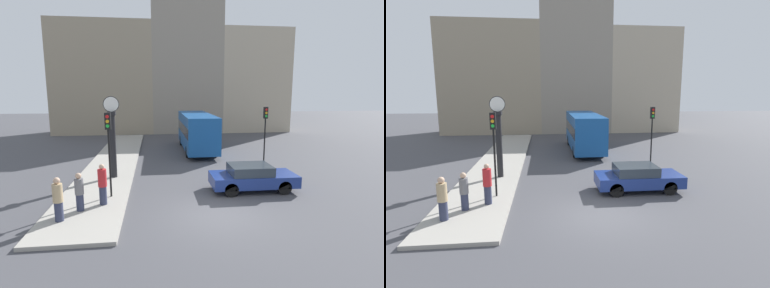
{
  "view_description": "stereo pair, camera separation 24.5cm",
  "coord_description": "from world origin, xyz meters",
  "views": [
    {
      "loc": [
        -2.4,
        -11.28,
        5.0
      ],
      "look_at": [
        -0.32,
        5.53,
        2.0
      ],
      "focal_mm": 28.0,
      "sensor_mm": 36.0,
      "label": 1
    },
    {
      "loc": [
        -2.16,
        -11.3,
        5.0
      ],
      "look_at": [
        -0.32,
        5.53,
        2.0
      ],
      "focal_mm": 28.0,
      "sensor_mm": 36.0,
      "label": 2
    }
  ],
  "objects": [
    {
      "name": "traffic_light_near",
      "position": [
        -4.51,
        2.42,
        2.94
      ],
      "size": [
        0.26,
        0.24,
        3.9
      ],
      "color": "black",
      "rests_on": "sidewalk_corner"
    },
    {
      "name": "building_row",
      "position": [
        0.02,
        26.12,
        6.98
      ],
      "size": [
        28.19,
        5.0,
        16.39
      ],
      "color": "gray",
      "rests_on": "ground_plane"
    },
    {
      "name": "pedestrian_red_top",
      "position": [
        -4.7,
        1.44,
        1.05
      ],
      "size": [
        0.37,
        0.37,
        1.79
      ],
      "color": "#2D334C",
      "rests_on": "sidewalk_corner"
    },
    {
      "name": "sedan_car",
      "position": [
        2.44,
        2.91,
        0.69
      ],
      "size": [
        4.3,
        1.87,
        1.34
      ],
      "color": "navy",
      "rests_on": "ground_plane"
    },
    {
      "name": "traffic_light_far",
      "position": [
        4.79,
        7.56,
        2.84
      ],
      "size": [
        0.26,
        0.24,
        3.99
      ],
      "color": "black",
      "rests_on": "ground_plane"
    },
    {
      "name": "pedestrian_tan_coat",
      "position": [
        -6.08,
        -0.08,
        1.0
      ],
      "size": [
        0.37,
        0.37,
        1.7
      ],
      "color": "#2D334C",
      "rests_on": "sidewalk_corner"
    },
    {
      "name": "sidewalk_corner",
      "position": [
        -5.32,
        10.19,
        0.08
      ],
      "size": [
        3.16,
        24.38,
        0.15
      ],
      "primitive_type": "cube",
      "color": "#A39E93",
      "rests_on": "ground_plane"
    },
    {
      "name": "bus_distant",
      "position": [
        1.07,
        13.57,
        1.76
      ],
      "size": [
        2.4,
        8.69,
        3.11
      ],
      "color": "#195199",
      "rests_on": "ground_plane"
    },
    {
      "name": "pedestrian_grey_jacket",
      "position": [
        -5.53,
        0.85,
        0.95
      ],
      "size": [
        0.35,
        0.35,
        1.6
      ],
      "color": "#2D334C",
      "rests_on": "sidewalk_corner"
    },
    {
      "name": "street_clock",
      "position": [
        -4.79,
        5.7,
        2.37
      ],
      "size": [
        0.87,
        0.44,
        4.57
      ],
      "color": "black",
      "rests_on": "sidewalk_corner"
    },
    {
      "name": "ground_plane",
      "position": [
        0.0,
        0.0,
        0.0
      ],
      "size": [
        120.0,
        120.0,
        0.0
      ],
      "primitive_type": "plane",
      "color": "#47474C"
    }
  ]
}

